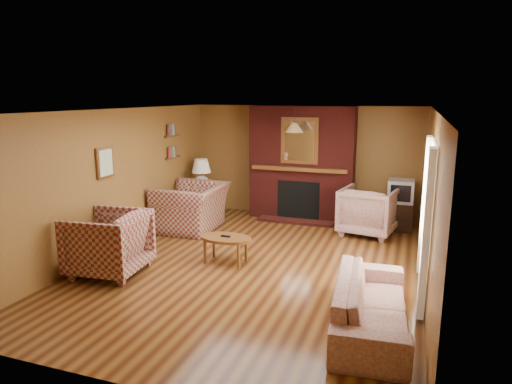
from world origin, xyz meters
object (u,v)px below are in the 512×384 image
at_px(floral_armchair, 368,211).
at_px(tv_stand, 399,216).
at_px(plaid_loveseat, 192,207).
at_px(floral_sofa, 371,304).
at_px(side_table, 202,203).
at_px(crt_tv, 401,191).
at_px(fireplace, 302,164).
at_px(coffee_table, 226,240).
at_px(plaid_armchair, 108,243).
at_px(table_lamp, 201,173).

distance_m(floral_armchair, tv_stand, 0.79).
xyz_separation_m(plaid_loveseat, floral_armchair, (3.34, 0.80, 0.01)).
bearing_deg(floral_sofa, tv_stand, -6.60).
height_order(floral_sofa, tv_stand, floral_sofa).
relative_size(side_table, crt_tv, 1.17).
xyz_separation_m(fireplace, crt_tv, (2.05, -0.19, -0.40)).
xyz_separation_m(plaid_loveseat, coffee_table, (1.37, -1.51, -0.07)).
distance_m(fireplace, plaid_armchair, 4.51).
bearing_deg(fireplace, floral_armchair, -25.52).
bearing_deg(tv_stand, side_table, -173.31).
bearing_deg(tv_stand, floral_sofa, -90.17).
bearing_deg(floral_armchair, floral_sofa, 106.23).
distance_m(plaid_loveseat, coffee_table, 2.05).
bearing_deg(side_table, plaid_armchair, -87.52).
relative_size(coffee_table, table_lamp, 1.21).
xyz_separation_m(plaid_armchair, tv_stand, (4.00, 3.82, -0.20)).
xyz_separation_m(plaid_loveseat, tv_stand, (3.90, 1.32, -0.17)).
bearing_deg(side_table, floral_sofa, -43.99).
bearing_deg(coffee_table, plaid_loveseat, 132.17).
bearing_deg(table_lamp, plaid_loveseat, -75.60).
height_order(side_table, crt_tv, crt_tv).
height_order(plaid_armchair, coffee_table, plaid_armchair).
relative_size(floral_armchair, table_lamp, 1.44).
height_order(fireplace, coffee_table, fireplace).
xyz_separation_m(side_table, tv_stand, (4.15, 0.35, -0.01)).
distance_m(tv_stand, crt_tv, 0.50).
xyz_separation_m(fireplace, table_lamp, (-2.10, -0.53, -0.22)).
distance_m(coffee_table, crt_tv, 3.82).
relative_size(plaid_armchair, coffee_table, 1.23).
bearing_deg(plaid_loveseat, crt_tv, 106.74).
distance_m(coffee_table, tv_stand, 3.80).
relative_size(coffee_table, crt_tv, 1.73).
bearing_deg(side_table, floral_armchair, -2.82).
relative_size(floral_sofa, table_lamp, 2.90).
height_order(floral_sofa, floral_armchair, floral_armchair).
xyz_separation_m(fireplace, floral_sofa, (1.90, -4.40, -0.89)).
relative_size(floral_armchair, tv_stand, 1.80).
bearing_deg(plaid_armchair, side_table, 176.90).
relative_size(floral_sofa, crt_tv, 4.14).
distance_m(floral_sofa, side_table, 5.56).
distance_m(plaid_armchair, coffee_table, 1.77).
distance_m(plaid_armchair, tv_stand, 5.53).
bearing_deg(plaid_armchair, floral_armchair, 128.15).
distance_m(fireplace, floral_sofa, 4.87).
height_order(plaid_armchair, tv_stand, plaid_armchair).
distance_m(fireplace, tv_stand, 2.25).
bearing_deg(table_lamp, fireplace, 14.29).
distance_m(floral_armchair, coffee_table, 3.04).
bearing_deg(floral_armchair, fireplace, -15.63).
xyz_separation_m(plaid_loveseat, side_table, (-0.25, 0.97, -0.16)).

